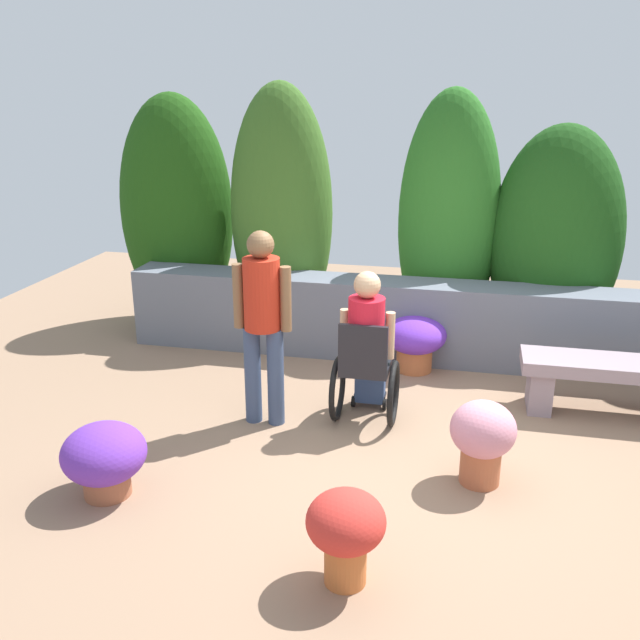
{
  "coord_description": "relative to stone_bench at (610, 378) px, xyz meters",
  "views": [
    {
      "loc": [
        0.32,
        -4.81,
        2.76
      ],
      "look_at": [
        -0.88,
        0.62,
        0.85
      ],
      "focal_mm": 38.99,
      "sensor_mm": 36.0,
      "label": 1
    }
  ],
  "objects": [
    {
      "name": "person_standing_companion",
      "position": [
        -2.87,
        -0.78,
        0.62
      ],
      "size": [
        0.49,
        0.3,
        1.66
      ],
      "rotation": [
        0.0,
        0.0,
        -0.27
      ],
      "color": "#394968",
      "rests_on": "ground"
    },
    {
      "name": "flower_pot_purple_near",
      "position": [
        -1.84,
        -2.62,
        0.02
      ],
      "size": [
        0.46,
        0.46,
        0.58
      ],
      "color": "#C06430",
      "rests_on": "ground"
    },
    {
      "name": "stone_retaining_wall",
      "position": [
        -1.58,
        0.94,
        0.08
      ],
      "size": [
        6.44,
        0.48,
        0.83
      ],
      "primitive_type": "cube",
      "color": "slate",
      "rests_on": "ground"
    },
    {
      "name": "flower_pot_terracotta_by_wall",
      "position": [
        -1.08,
        -1.36,
        0.03
      ],
      "size": [
        0.47,
        0.47,
        0.63
      ],
      "color": "#B45D3B",
      "rests_on": "ground"
    },
    {
      "name": "flower_pot_red_accent",
      "position": [
        -3.64,
        -2.09,
        -0.05
      ],
      "size": [
        0.59,
        0.59,
        0.53
      ],
      "color": "#985539",
      "rests_on": "ground"
    },
    {
      "name": "ground_plane",
      "position": [
        -1.58,
        -1.1,
        -0.34
      ],
      "size": [
        11.58,
        11.58,
        0.0
      ],
      "primitive_type": "plane",
      "color": "#907057"
    },
    {
      "name": "stone_bench",
      "position": [
        0.0,
        0.0,
        0.0
      ],
      "size": [
        1.5,
        0.47,
        0.5
      ],
      "rotation": [
        0.0,
        0.0,
        -0.05
      ],
      "color": "gray",
      "rests_on": "ground"
    },
    {
      "name": "person_in_wheelchair",
      "position": [
        -2.04,
        -0.55,
        0.28
      ],
      "size": [
        0.53,
        0.66,
        1.33
      ],
      "rotation": [
        0.0,
        0.0,
        -0.09
      ],
      "color": "black",
      "rests_on": "ground"
    },
    {
      "name": "hedge_backdrop",
      "position": [
        -1.75,
        1.57,
        0.99
      ],
      "size": [
        7.48,
        1.02,
        2.78
      ],
      "color": "#1E4B11",
      "rests_on": "ground"
    },
    {
      "name": "flower_pot_small_foreground",
      "position": [
        -1.73,
        0.63,
        -0.01
      ],
      "size": [
        0.62,
        0.62,
        0.56
      ],
      "color": "#BF6738",
      "rests_on": "ground"
    }
  ]
}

